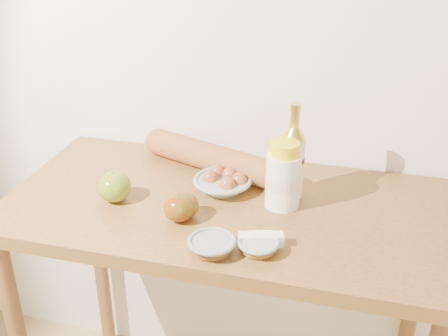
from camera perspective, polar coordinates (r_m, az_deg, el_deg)
The scene contains 12 objects.
back_wall at distance 1.67m, azimuth 3.31°, elevation 14.15°, with size 3.50×0.02×2.60m, color white.
table at distance 1.58m, azimuth 0.28°, elevation -7.40°, with size 1.20×0.60×0.90m.
bourbon_bottle at distance 1.51m, azimuth 6.96°, elevation 0.87°, with size 0.07×0.07×0.27m.
cream_bottle at distance 1.47m, azimuth 6.04°, elevation -0.91°, with size 0.09×0.09×0.18m.
egg_bowl at distance 1.57m, azimuth -0.08°, elevation -1.47°, with size 0.22×0.22×0.06m.
baguette at distance 1.66m, azimuth -1.13°, elevation 1.03°, with size 0.50×0.24×0.08m.
apple_yellowgreen at distance 1.53m, azimuth -11.08°, elevation -1.88°, with size 0.09×0.09×0.08m.
apple_redgreen_front at distance 1.43m, azimuth -4.58°, elevation -4.03°, with size 0.09×0.09×0.07m.
apple_redgreen_right at distance 1.44m, azimuth -3.99°, elevation -3.84°, with size 0.09×0.09×0.07m.
sugar_bowl at distance 1.32m, azimuth -1.24°, elevation -7.83°, with size 0.15×0.15×0.03m.
syrup_bowl at distance 1.32m, azimuth 3.52°, elevation -7.87°, with size 0.12×0.12×0.03m.
butter_stick at distance 1.34m, azimuth 3.77°, elevation -7.26°, with size 0.11×0.06×0.03m.
Camera 1 is at (0.33, -0.08, 1.67)m, focal length 45.00 mm.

